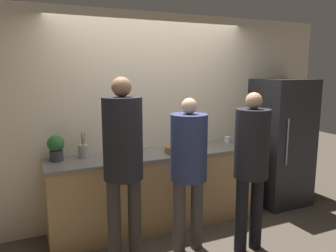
% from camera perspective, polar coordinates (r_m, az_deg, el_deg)
% --- Properties ---
extents(ground_plane, '(14.00, 14.00, 0.00)m').
position_cam_1_polar(ground_plane, '(4.02, 0.86, -18.54)').
color(ground_plane, '#4C4238').
extents(wall_back, '(5.20, 0.06, 2.60)m').
position_cam_1_polar(wall_back, '(4.18, -2.86, 1.42)').
color(wall_back, beige).
rests_on(wall_back, ground_plane).
extents(counter, '(2.71, 0.63, 0.92)m').
position_cam_1_polar(counter, '(4.12, -1.21, -10.73)').
color(counter, tan).
rests_on(counter, ground_plane).
extents(refrigerator, '(0.72, 0.69, 1.78)m').
position_cam_1_polar(refrigerator, '(4.94, 19.02, -2.66)').
color(refrigerator, '#232328').
rests_on(refrigerator, ground_plane).
extents(person_left, '(0.37, 0.37, 1.84)m').
position_cam_1_polar(person_left, '(3.12, -7.83, -4.85)').
color(person_left, '#38332D').
rests_on(person_left, ground_plane).
extents(person_center, '(0.38, 0.38, 1.63)m').
position_cam_1_polar(person_center, '(3.39, 3.62, -5.98)').
color(person_center, '#4C4742').
rests_on(person_center, ground_plane).
extents(person_right, '(0.35, 0.35, 1.69)m').
position_cam_1_polar(person_right, '(3.48, 14.31, -5.50)').
color(person_right, black).
rests_on(person_right, ground_plane).
extents(fruit_bowl, '(0.26, 0.26, 0.12)m').
position_cam_1_polar(fruit_bowl, '(3.93, 1.35, -4.08)').
color(fruit_bowl, brown).
rests_on(fruit_bowl, counter).
extents(utensil_crock, '(0.12, 0.12, 0.29)m').
position_cam_1_polar(utensil_crock, '(3.83, -14.50, -4.20)').
color(utensil_crock, '#ADA393').
rests_on(utensil_crock, counter).
extents(bottle_amber, '(0.06, 0.06, 0.22)m').
position_cam_1_polar(bottle_amber, '(3.83, -7.06, -3.83)').
color(bottle_amber, brown).
rests_on(bottle_amber, counter).
extents(cup_white, '(0.08, 0.08, 0.08)m').
position_cam_1_polar(cup_white, '(4.55, 10.36, -2.35)').
color(cup_white, white).
rests_on(cup_white, counter).
extents(potted_plant, '(0.18, 0.18, 0.28)m').
position_cam_1_polar(potted_plant, '(3.76, -18.92, -3.47)').
color(potted_plant, '#3D3D42').
rests_on(potted_plant, counter).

